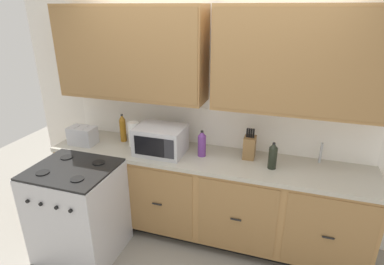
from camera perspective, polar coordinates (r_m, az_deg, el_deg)
ground_plane at (r=3.42m, az=0.58°, el=-20.61°), size 8.00×8.00×0.00m
wall_unit at (r=3.07m, az=3.57°, el=9.19°), size 4.36×0.40×2.38m
counter_run at (r=3.35m, az=2.23°, el=-11.28°), size 3.19×0.64×0.93m
stove_range at (r=3.32m, az=-19.87°, el=-13.20°), size 0.76×0.68×0.95m
microwave at (r=3.16m, az=-5.73°, el=-1.36°), size 0.48×0.37×0.28m
toaster at (r=3.57m, az=-19.20°, el=-0.52°), size 0.28×0.18×0.19m
knife_block at (r=3.10m, az=10.37°, el=-2.60°), size 0.11×0.14×0.31m
sink_faucet at (r=3.20m, az=22.30°, el=-3.44°), size 0.02×0.02×0.20m
paper_towel_roll at (r=3.37m, az=-10.48°, el=-0.30°), size 0.12×0.12×0.26m
bottle_amber at (r=3.50m, az=-12.42°, el=0.79°), size 0.07×0.07×0.31m
bottle_violet at (r=3.09m, az=1.80°, el=-2.04°), size 0.08×0.08×0.27m
bottle_dark at (r=2.94m, az=14.42°, el=-4.13°), size 0.08×0.08×0.25m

